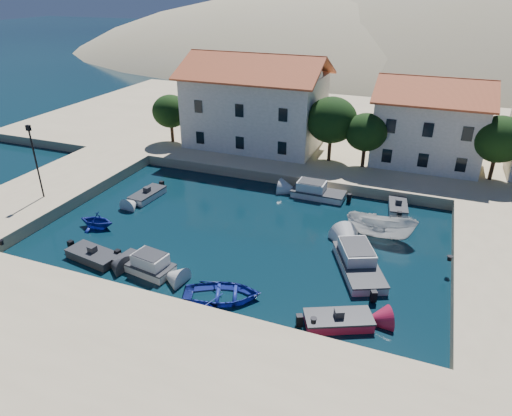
# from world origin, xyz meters

# --- Properties ---
(ground) EXTENTS (400.00, 400.00, 0.00)m
(ground) POSITION_xyz_m (0.00, 0.00, 0.00)
(ground) COLOR black
(ground) RESTS_ON ground
(quay_south) EXTENTS (52.00, 12.00, 1.00)m
(quay_south) POSITION_xyz_m (0.00, -6.00, 0.50)
(quay_south) COLOR tan
(quay_south) RESTS_ON ground
(quay_west) EXTENTS (8.00, 20.00, 1.00)m
(quay_west) POSITION_xyz_m (-19.00, 10.00, 0.50)
(quay_west) COLOR tan
(quay_west) RESTS_ON ground
(quay_north) EXTENTS (80.00, 36.00, 1.00)m
(quay_north) POSITION_xyz_m (2.00, 38.00, 0.50)
(quay_north) COLOR tan
(quay_north) RESTS_ON ground
(hills) EXTENTS (254.00, 176.00, 99.00)m
(hills) POSITION_xyz_m (20.64, 123.62, -23.40)
(hills) COLOR tan
(hills) RESTS_ON ground
(building_left) EXTENTS (14.70, 9.45, 9.70)m
(building_left) POSITION_xyz_m (-6.00, 28.00, 5.94)
(building_left) COLOR beige
(building_left) RESTS_ON quay_north
(building_mid) EXTENTS (10.50, 8.40, 8.30)m
(building_mid) POSITION_xyz_m (12.00, 29.00, 5.22)
(building_mid) COLOR beige
(building_mid) RESTS_ON quay_north
(trees) EXTENTS (37.30, 5.30, 6.45)m
(trees) POSITION_xyz_m (4.51, 25.46, 4.84)
(trees) COLOR #382314
(trees) RESTS_ON quay_north
(lamppost) EXTENTS (0.35, 0.25, 6.22)m
(lamppost) POSITION_xyz_m (-17.50, 8.00, 4.75)
(lamppost) COLOR black
(lamppost) RESTS_ON quay_west
(bollards) EXTENTS (29.36, 9.56, 0.30)m
(bollards) POSITION_xyz_m (2.80, 3.87, 1.15)
(bollards) COLOR black
(bollards) RESTS_ON ground
(motorboat_grey_sw) EXTENTS (4.07, 2.29, 1.25)m
(motorboat_grey_sw) POSITION_xyz_m (-8.24, 2.81, 0.29)
(motorboat_grey_sw) COLOR #2D2E32
(motorboat_grey_sw) RESTS_ON ground
(cabin_cruiser_south) EXTENTS (4.39, 2.39, 1.60)m
(cabin_cruiser_south) POSITION_xyz_m (-4.17, 3.00, 0.48)
(cabin_cruiser_south) COLOR silver
(cabin_cruiser_south) RESTS_ON ground
(rowboat_south) EXTENTS (5.61, 4.80, 0.98)m
(rowboat_south) POSITION_xyz_m (1.99, 2.10, 0.00)
(rowboat_south) COLOR navy
(rowboat_south) RESTS_ON ground
(motorboat_red_se) EXTENTS (4.15, 3.14, 1.25)m
(motorboat_red_se) POSITION_xyz_m (9.08, 2.31, 0.29)
(motorboat_red_se) COLOR maroon
(motorboat_red_se) RESTS_ON ground
(cabin_cruiser_east) EXTENTS (4.54, 6.21, 1.60)m
(cabin_cruiser_east) POSITION_xyz_m (9.19, 8.16, 0.48)
(cabin_cruiser_east) COLOR silver
(cabin_cruiser_east) RESTS_ON ground
(boat_east) EXTENTS (5.22, 2.01, 2.01)m
(boat_east) POSITION_xyz_m (9.90, 13.21, 0.00)
(boat_east) COLOR silver
(boat_east) RESTS_ON ground
(motorboat_white_ne) EXTENTS (1.92, 3.34, 1.25)m
(motorboat_white_ne) POSITION_xyz_m (10.68, 18.37, 0.30)
(motorboat_white_ne) COLOR silver
(motorboat_white_ne) RESTS_ON ground
(rowboat_west) EXTENTS (3.03, 2.66, 1.51)m
(rowboat_west) POSITION_xyz_m (-11.07, 6.71, 0.00)
(rowboat_west) COLOR navy
(rowboat_west) RESTS_ON ground
(motorboat_white_west) EXTENTS (1.89, 3.74, 1.25)m
(motorboat_white_west) POSITION_xyz_m (-10.42, 12.78, 0.30)
(motorboat_white_west) COLOR silver
(motorboat_white_west) RESTS_ON ground
(cabin_cruiser_north) EXTENTS (4.76, 2.09, 1.60)m
(cabin_cruiser_north) POSITION_xyz_m (3.76, 18.50, 0.48)
(cabin_cruiser_north) COLOR silver
(cabin_cruiser_north) RESTS_ON ground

